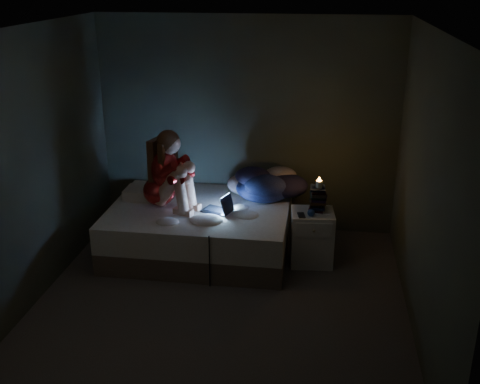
% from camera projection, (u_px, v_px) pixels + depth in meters
% --- Properties ---
extents(floor, '(3.60, 3.80, 0.02)m').
position_uv_depth(floor, '(220.00, 305.00, 5.56)').
color(floor, '#433D3A').
rests_on(floor, ground).
extents(ceiling, '(3.60, 3.80, 0.02)m').
position_uv_depth(ceiling, '(216.00, 28.00, 4.60)').
color(ceiling, silver).
rests_on(ceiling, ground).
extents(wall_back, '(3.60, 0.02, 2.60)m').
position_uv_depth(wall_back, '(247.00, 126.00, 6.84)').
color(wall_back, '#383A34').
rests_on(wall_back, ground).
extents(wall_front, '(3.60, 0.02, 2.60)m').
position_uv_depth(wall_front, '(159.00, 290.00, 3.32)').
color(wall_front, '#383A34').
rests_on(wall_front, ground).
extents(wall_left, '(0.02, 3.80, 2.60)m').
position_uv_depth(wall_left, '(28.00, 170.00, 5.33)').
color(wall_left, '#383A34').
rests_on(wall_left, ground).
extents(wall_right, '(0.02, 3.80, 2.60)m').
position_uv_depth(wall_right, '(427.00, 190.00, 4.83)').
color(wall_right, '#383A34').
rests_on(wall_right, ground).
extents(bed, '(2.01, 1.51, 0.55)m').
position_uv_depth(bed, '(200.00, 229.00, 6.52)').
color(bed, beige).
rests_on(bed, ground).
extents(pillow, '(0.43, 0.31, 0.12)m').
position_uv_depth(pillow, '(144.00, 193.00, 6.64)').
color(pillow, white).
rests_on(pillow, bed).
extents(woman, '(0.65, 0.52, 0.91)m').
position_uv_depth(woman, '(159.00, 168.00, 6.27)').
color(woman, '#730007').
rests_on(woman, bed).
extents(laptop, '(0.37, 0.31, 0.22)m').
position_uv_depth(laptop, '(217.00, 202.00, 6.26)').
color(laptop, black).
rests_on(laptop, bed).
extents(clothes_pile, '(0.73, 0.61, 0.41)m').
position_uv_depth(clothes_pile, '(263.00, 182.00, 6.59)').
color(clothes_pile, '#1A2047').
rests_on(clothes_pile, bed).
extents(nightstand, '(0.49, 0.45, 0.61)m').
position_uv_depth(nightstand, '(312.00, 237.00, 6.26)').
color(nightstand, silver).
rests_on(nightstand, ground).
extents(book_stack, '(0.19, 0.25, 0.25)m').
position_uv_depth(book_stack, '(318.00, 199.00, 6.16)').
color(book_stack, black).
rests_on(book_stack, nightstand).
extents(candle, '(0.07, 0.07, 0.08)m').
position_uv_depth(candle, '(319.00, 185.00, 6.10)').
color(candle, beige).
rests_on(candle, book_stack).
extents(phone, '(0.08, 0.15, 0.01)m').
position_uv_depth(phone, '(300.00, 215.00, 6.07)').
color(phone, black).
rests_on(phone, nightstand).
extents(blue_orb, '(0.08, 0.08, 0.08)m').
position_uv_depth(blue_orb, '(310.00, 213.00, 6.03)').
color(blue_orb, navy).
rests_on(blue_orb, nightstand).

